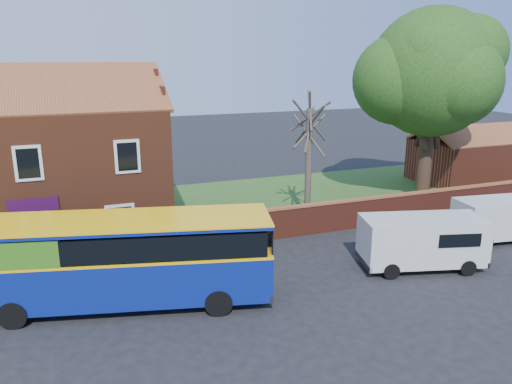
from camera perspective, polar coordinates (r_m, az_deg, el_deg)
name	(u,v)px	position (r m, az deg, el deg)	size (l,w,h in m)	color
ground	(250,319)	(17.99, -0.69, -14.32)	(120.00, 120.00, 0.00)	black
pavement	(39,281)	(22.33, -23.52, -9.33)	(18.00, 3.50, 0.12)	gray
kerb	(38,300)	(20.74, -23.69, -11.25)	(18.00, 0.15, 0.14)	slate
grass_strip	(365,192)	(34.37, 12.33, 0.06)	(26.00, 12.00, 0.04)	#426B28
shop_building	(35,171)	(26.80, -23.90, 2.22)	(12.30, 8.13, 10.50)	brown
boundary_wall	(425,204)	(29.53, 18.70, -1.35)	(22.00, 0.38, 1.60)	maroon
outbuilding	(472,159)	(39.58, 23.50, 3.50)	(8.20, 5.06, 4.17)	maroon
bus	(110,257)	(18.86, -16.31, -7.20)	(11.17, 5.21, 3.30)	navy
van_near	(422,240)	(22.57, 18.48, -5.23)	(5.52, 3.33, 2.27)	silver
van_far	(504,217)	(27.54, 26.47, -2.59)	(4.99, 2.54, 2.09)	silver
large_tree	(431,77)	(32.25, 19.40, 12.33)	(9.59, 7.59, 11.69)	black
bare_tree	(309,159)	(27.18, 6.03, 3.77)	(2.54, 3.02, 6.76)	#4C4238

